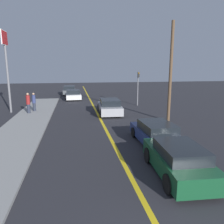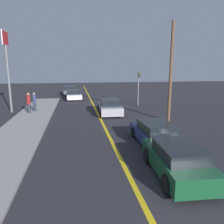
{
  "view_description": "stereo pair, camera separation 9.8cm",
  "coord_description": "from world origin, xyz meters",
  "px_view_note": "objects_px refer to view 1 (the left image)",
  "views": [
    {
      "loc": [
        -2.09,
        -2.05,
        4.24
      ],
      "look_at": [
        0.6,
        13.31,
        1.03
      ],
      "focal_mm": 35.0,
      "sensor_mm": 36.0,
      "label": 1
    },
    {
      "loc": [
        -2.0,
        -2.06,
        4.24
      ],
      "look_at": [
        0.6,
        13.31,
        1.03
      ],
      "focal_mm": 35.0,
      "sensor_mm": 36.0,
      "label": 2
    }
  ],
  "objects_px": {
    "car_parked_left_lot": "(73,95)",
    "pedestrian_near_curb": "(28,103)",
    "car_near_right_lane": "(178,160)",
    "car_far_distant": "(110,107)",
    "car_oncoming_far": "(69,90)",
    "traffic_light": "(138,85)",
    "pedestrian_mid_group": "(34,102)",
    "car_ahead_center": "(156,133)",
    "utility_pole": "(171,73)",
    "roadside_sign": "(6,54)"
  },
  "relations": [
    {
      "from": "car_parked_left_lot",
      "to": "car_far_distant",
      "type": "bearing_deg",
      "value": -74.3
    },
    {
      "from": "traffic_light",
      "to": "utility_pole",
      "type": "relative_size",
      "value": 0.49
    },
    {
      "from": "car_near_right_lane",
      "to": "utility_pole",
      "type": "distance_m",
      "value": 9.72
    },
    {
      "from": "car_near_right_lane",
      "to": "pedestrian_mid_group",
      "type": "bearing_deg",
      "value": 122.27
    },
    {
      "from": "car_far_distant",
      "to": "car_ahead_center",
      "type": "bearing_deg",
      "value": -78.92
    },
    {
      "from": "car_parked_left_lot",
      "to": "pedestrian_mid_group",
      "type": "xyz_separation_m",
      "value": [
        -3.67,
        -7.91,
        0.38
      ]
    },
    {
      "from": "traffic_light",
      "to": "car_parked_left_lot",
      "type": "bearing_deg",
      "value": 140.36
    },
    {
      "from": "pedestrian_near_curb",
      "to": "car_oncoming_far",
      "type": "bearing_deg",
      "value": 76.48
    },
    {
      "from": "car_oncoming_far",
      "to": "pedestrian_near_curb",
      "type": "relative_size",
      "value": 2.35
    },
    {
      "from": "car_far_distant",
      "to": "roadside_sign",
      "type": "height_order",
      "value": "roadside_sign"
    },
    {
      "from": "car_ahead_center",
      "to": "pedestrian_near_curb",
      "type": "bearing_deg",
      "value": 131.44
    },
    {
      "from": "pedestrian_near_curb",
      "to": "car_parked_left_lot",
      "type": "bearing_deg",
      "value": 65.6
    },
    {
      "from": "car_oncoming_far",
      "to": "traffic_light",
      "type": "distance_m",
      "value": 13.87
    },
    {
      "from": "car_parked_left_lot",
      "to": "traffic_light",
      "type": "bearing_deg",
      "value": -42.52
    },
    {
      "from": "car_parked_left_lot",
      "to": "utility_pole",
      "type": "xyz_separation_m",
      "value": [
        7.5,
        -13.39,
        3.18
      ]
    },
    {
      "from": "pedestrian_mid_group",
      "to": "car_oncoming_far",
      "type": "bearing_deg",
      "value": 76.95
    },
    {
      "from": "car_ahead_center",
      "to": "traffic_light",
      "type": "bearing_deg",
      "value": 77.3
    },
    {
      "from": "roadside_sign",
      "to": "pedestrian_mid_group",
      "type": "bearing_deg",
      "value": -8.45
    },
    {
      "from": "pedestrian_near_curb",
      "to": "utility_pole",
      "type": "bearing_deg",
      "value": -21.59
    },
    {
      "from": "car_parked_left_lot",
      "to": "car_oncoming_far",
      "type": "relative_size",
      "value": 0.91
    },
    {
      "from": "car_ahead_center",
      "to": "utility_pole",
      "type": "bearing_deg",
      "value": 58.1
    },
    {
      "from": "car_parked_left_lot",
      "to": "roadside_sign",
      "type": "xyz_separation_m",
      "value": [
        -5.88,
        -7.58,
        4.78
      ]
    },
    {
      "from": "traffic_light",
      "to": "pedestrian_mid_group",
      "type": "bearing_deg",
      "value": -169.65
    },
    {
      "from": "pedestrian_near_curb",
      "to": "roadside_sign",
      "type": "xyz_separation_m",
      "value": [
        -1.87,
        1.26,
        4.35
      ]
    },
    {
      "from": "car_far_distant",
      "to": "utility_pole",
      "type": "distance_m",
      "value": 6.32
    },
    {
      "from": "car_parked_left_lot",
      "to": "pedestrian_near_curb",
      "type": "height_order",
      "value": "pedestrian_near_curb"
    },
    {
      "from": "pedestrian_near_curb",
      "to": "traffic_light",
      "type": "xyz_separation_m",
      "value": [
        11.17,
        2.91,
        1.24
      ]
    },
    {
      "from": "car_ahead_center",
      "to": "utility_pole",
      "type": "distance_m",
      "value": 6.54
    },
    {
      "from": "car_near_right_lane",
      "to": "car_far_distant",
      "type": "xyz_separation_m",
      "value": [
        -0.76,
        12.06,
        0.02
      ]
    },
    {
      "from": "traffic_light",
      "to": "car_far_distant",
      "type": "bearing_deg",
      "value": -134.39
    },
    {
      "from": "car_far_distant",
      "to": "car_parked_left_lot",
      "type": "xyz_separation_m",
      "value": [
        -3.31,
        9.86,
        -0.04
      ]
    },
    {
      "from": "utility_pole",
      "to": "car_near_right_lane",
      "type": "bearing_deg",
      "value": -111.89
    },
    {
      "from": "car_parked_left_lot",
      "to": "traffic_light",
      "type": "height_order",
      "value": "traffic_light"
    },
    {
      "from": "pedestrian_mid_group",
      "to": "car_far_distant",
      "type": "bearing_deg",
      "value": -15.58
    },
    {
      "from": "car_ahead_center",
      "to": "car_parked_left_lot",
      "type": "height_order",
      "value": "car_parked_left_lot"
    },
    {
      "from": "roadside_sign",
      "to": "utility_pole",
      "type": "height_order",
      "value": "utility_pole"
    },
    {
      "from": "car_ahead_center",
      "to": "car_parked_left_lot",
      "type": "bearing_deg",
      "value": 103.2
    },
    {
      "from": "car_parked_left_lot",
      "to": "utility_pole",
      "type": "distance_m",
      "value": 15.67
    },
    {
      "from": "car_near_right_lane",
      "to": "car_far_distant",
      "type": "distance_m",
      "value": 12.08
    },
    {
      "from": "car_far_distant",
      "to": "pedestrian_mid_group",
      "type": "relative_size",
      "value": 2.58
    },
    {
      "from": "car_parked_left_lot",
      "to": "pedestrian_near_curb",
      "type": "bearing_deg",
      "value": -117.28
    },
    {
      "from": "utility_pole",
      "to": "pedestrian_mid_group",
      "type": "bearing_deg",
      "value": 153.86
    },
    {
      "from": "roadside_sign",
      "to": "car_oncoming_far",
      "type": "bearing_deg",
      "value": 67.87
    },
    {
      "from": "pedestrian_near_curb",
      "to": "traffic_light",
      "type": "distance_m",
      "value": 11.61
    },
    {
      "from": "traffic_light",
      "to": "utility_pole",
      "type": "bearing_deg",
      "value": -87.37
    },
    {
      "from": "pedestrian_near_curb",
      "to": "utility_pole",
      "type": "xyz_separation_m",
      "value": [
        11.51,
        -4.55,
        2.75
      ]
    },
    {
      "from": "car_far_distant",
      "to": "pedestrian_mid_group",
      "type": "bearing_deg",
      "value": 167.1
    },
    {
      "from": "car_ahead_center",
      "to": "traffic_light",
      "type": "distance_m",
      "value": 12.73
    },
    {
      "from": "pedestrian_mid_group",
      "to": "pedestrian_near_curb",
      "type": "bearing_deg",
      "value": -110.01
    },
    {
      "from": "roadside_sign",
      "to": "car_far_distant",
      "type": "bearing_deg",
      "value": -13.91
    }
  ]
}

